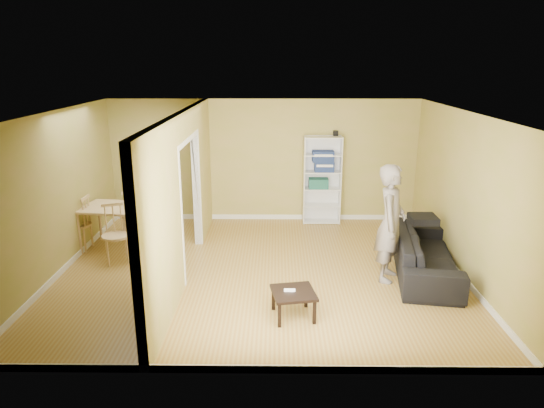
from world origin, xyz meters
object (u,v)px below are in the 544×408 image
Objects in this scene: person at (391,213)px; chair_near at (116,234)px; chair_far at (132,213)px; sofa at (426,248)px; coffee_table at (293,295)px; dining_table at (118,211)px; bookshelf at (322,180)px; chair_left at (78,223)px.

person is 2.14× the size of chair_near.
chair_near is at bearing 70.20° from chair_far.
sofa is 4.15× the size of coffee_table.
dining_table is 1.27× the size of chair_near.
coffee_table is 3.50m from chair_near.
person reaches higher than bookshelf.
chair_left is 1.05m from chair_near.
chair_far reaches higher than dining_table.
chair_left is 1.03× the size of chair_far.
person is 2.12m from coffee_table.
coffee_table is (-2.19, -1.43, -0.12)m from sofa.
bookshelf is (-0.81, 2.86, -0.16)m from person.
dining_table is 0.78m from chair_left.
sofa is 1.25× the size of bookshelf.
person is (-0.65, -0.20, 0.65)m from sofa.
coffee_table is (-1.54, -1.23, -0.77)m from person.
bookshelf is 4.20m from coffee_table.
bookshelf reaches higher than chair_left.
person reaches higher than coffee_table.
chair_near is (0.13, -0.64, -0.22)m from dining_table.
person is 5.55m from chair_left.
chair_far is (-3.05, 3.05, 0.18)m from coffee_table.
bookshelf is 3.95m from chair_far.
person is 1.69× the size of dining_table.
sofa is at bearing -52.29° from person.
coffee_table is at bearing 59.60° from chair_left.
bookshelf is at bearing 111.75° from chair_left.
bookshelf is (-1.46, 2.66, 0.48)m from sofa.
person is 4.60m from chair_near.
bookshelf is at bearing 36.15° from person.
dining_table is (-5.30, 1.04, 0.29)m from sofa.
bookshelf is 4.90m from chair_left.
coffee_table is at bearing 148.78° from person.
chair_left is 1.02m from chair_far.
dining_table is 1.31× the size of chair_far.
chair_left is at bearing 15.59° from chair_far.
dining_table is at bearing 95.35° from person.
chair_far is at bearing 84.63° from dining_table.
chair_near reaches higher than sofa.
chair_left is (-4.58, -1.68, -0.42)m from bookshelf.
chair_far is at bearing 71.29° from chair_near.
chair_near is (0.87, -0.58, 0.00)m from chair_left.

